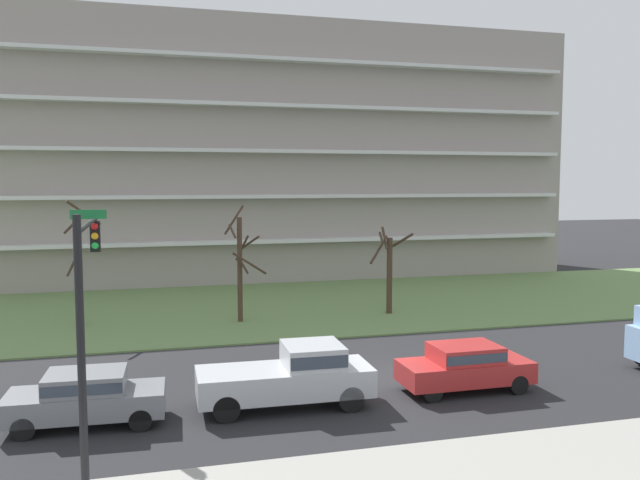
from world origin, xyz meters
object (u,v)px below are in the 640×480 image
object	(u,v)px
tree_center	(389,269)
sedan_gray_center_right	(86,396)
traffic_signal_mast	(87,291)
sedan_red_center_left	(465,365)
tree_left	(241,264)
tree_far_left	(78,267)
pickup_silver_near_left	(292,375)

from	to	relation	value
tree_center	sedan_gray_center_right	distance (m)	18.91
sedan_gray_center_right	traffic_signal_mast	xyz separation A→B (m)	(0.34, -2.69, 3.47)
sedan_red_center_left	tree_left	bearing A→B (deg)	114.88
tree_center	sedan_red_center_left	size ratio (longest dim) A/B	1.05
tree_left	traffic_signal_mast	size ratio (longest dim) A/B	0.92
tree_far_left	sedan_gray_center_right	size ratio (longest dim) A/B	1.38
tree_center	sedan_red_center_left	distance (m)	12.77
traffic_signal_mast	tree_center	bearing A→B (deg)	47.83
tree_left	sedan_gray_center_right	world-z (taller)	tree_left
tree_far_left	traffic_signal_mast	size ratio (longest dim) A/B	0.98
pickup_silver_near_left	sedan_red_center_left	size ratio (longest dim) A/B	1.24
pickup_silver_near_left	tree_center	bearing A→B (deg)	58.81
sedan_gray_center_right	tree_center	bearing A→B (deg)	44.39
tree_left	tree_center	distance (m)	7.85
sedan_gray_center_right	traffic_signal_mast	bearing A→B (deg)	-79.99
sedan_red_center_left	tree_far_left	bearing A→B (deg)	134.93
tree_center	tree_far_left	bearing A→B (deg)	176.53
tree_far_left	pickup_silver_near_left	world-z (taller)	tree_far_left
tree_left	pickup_silver_near_left	bearing A→B (deg)	-90.88
tree_far_left	tree_center	xyz separation A→B (m)	(15.46, -0.94, -0.47)
tree_far_left	sedan_red_center_left	world-z (taller)	tree_far_left
pickup_silver_near_left	sedan_red_center_left	bearing A→B (deg)	1.56
tree_far_left	tree_center	bearing A→B (deg)	-3.47
sedan_gray_center_right	sedan_red_center_left	bearing A→B (deg)	2.83
tree_far_left	traffic_signal_mast	world-z (taller)	traffic_signal_mast
tree_left	pickup_silver_near_left	size ratio (longest dim) A/B	1.07
sedan_gray_center_right	traffic_signal_mast	world-z (taller)	traffic_signal_mast
tree_far_left	sedan_red_center_left	xyz separation A→B (m)	(13.37, -13.44, -2.04)
tree_far_left	sedan_red_center_left	size ratio (longest dim) A/B	1.40
tree_center	traffic_signal_mast	distance (m)	20.58
tree_center	traffic_signal_mast	world-z (taller)	traffic_signal_mast
pickup_silver_near_left	traffic_signal_mast	size ratio (longest dim) A/B	0.86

